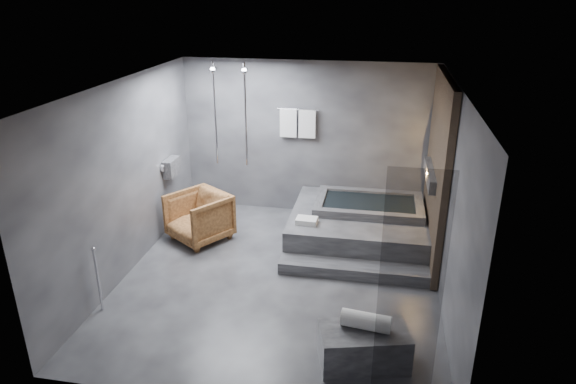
# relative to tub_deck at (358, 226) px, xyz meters

# --- Properties ---
(room) EXTENTS (5.00, 5.04, 2.82)m
(room) POSITION_rel_tub_deck_xyz_m (-0.65, -1.21, 1.48)
(room) COLOR #2B2B2D
(room) RESTS_ON ground
(tub_deck) EXTENTS (2.20, 2.00, 0.50)m
(tub_deck) POSITION_rel_tub_deck_xyz_m (0.00, 0.00, 0.00)
(tub_deck) COLOR #2F3032
(tub_deck) RESTS_ON ground
(tub_step) EXTENTS (2.20, 0.36, 0.18)m
(tub_step) POSITION_rel_tub_deck_xyz_m (0.00, -1.18, -0.16)
(tub_step) COLOR #2F3032
(tub_step) RESTS_ON ground
(concrete_bench) EXTENTS (1.08, 0.77, 0.44)m
(concrete_bench) POSITION_rel_tub_deck_xyz_m (0.23, -3.06, -0.03)
(concrete_bench) COLOR #2F2F32
(concrete_bench) RESTS_ON ground
(driftwood_chair) EXTENTS (1.22, 1.22, 0.81)m
(driftwood_chair) POSITION_rel_tub_deck_xyz_m (-2.62, -0.46, 0.16)
(driftwood_chair) COLOR #4E2B13
(driftwood_chair) RESTS_ON ground
(rolled_towel) EXTENTS (0.57, 0.27, 0.20)m
(rolled_towel) POSITION_rel_tub_deck_xyz_m (0.24, -3.02, 0.29)
(rolled_towel) COLOR white
(rolled_towel) RESTS_ON concrete_bench
(deck_towel) EXTENTS (0.34, 0.25, 0.09)m
(deck_towel) POSITION_rel_tub_deck_xyz_m (-0.79, -0.57, 0.29)
(deck_towel) COLOR silver
(deck_towel) RESTS_ON tub_deck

